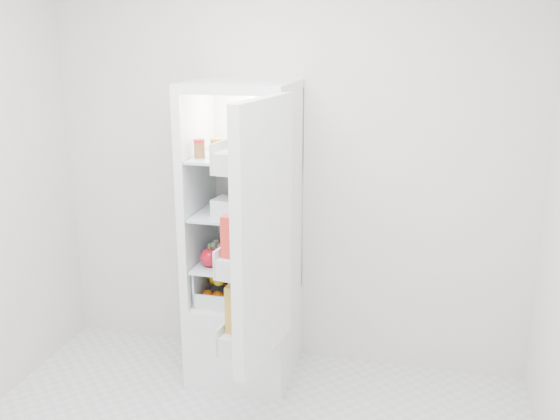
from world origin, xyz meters
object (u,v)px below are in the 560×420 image
(mushroom_bowl, at_px, (220,252))
(fridge_door, at_px, (258,238))
(refrigerator, at_px, (246,269))
(red_cabbage, at_px, (264,250))

(mushroom_bowl, relative_size, fridge_door, 0.12)
(refrigerator, bearing_deg, red_cabbage, -27.29)
(mushroom_bowl, bearing_deg, fridge_door, -55.02)
(red_cabbage, distance_m, fridge_door, 0.64)
(red_cabbage, bearing_deg, fridge_door, -78.01)
(red_cabbage, relative_size, fridge_door, 0.12)
(refrigerator, relative_size, red_cabbage, 11.73)
(red_cabbage, height_order, fridge_door, fridge_door)
(red_cabbage, distance_m, mushroom_bowl, 0.28)
(mushroom_bowl, bearing_deg, red_cabbage, -1.81)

